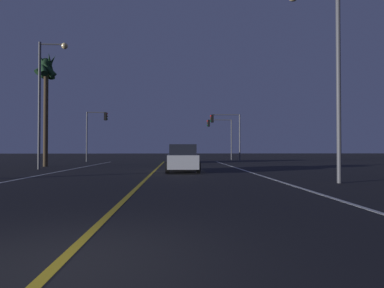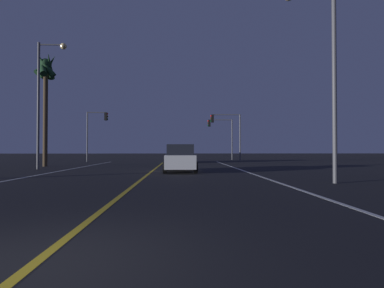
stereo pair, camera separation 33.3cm
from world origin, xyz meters
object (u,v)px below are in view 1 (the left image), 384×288
object	(u,v)px
traffic_light_near_left	(96,125)
traffic_light_near_right	(225,126)
car_lead_same_lane	(183,159)
street_lamp_left_mid	(45,90)
traffic_light_far_right	(220,130)
street_lamp_right_near	(327,61)
palm_tree_left_mid	(46,76)
car_ahead_far	(182,155)

from	to	relation	value
traffic_light_near_left	traffic_light_near_right	bearing A→B (deg)	-0.00
car_lead_same_lane	street_lamp_left_mid	xyz separation A→B (m)	(-9.57, 2.84, 4.76)
traffic_light_far_right	traffic_light_near_right	bearing A→B (deg)	89.27
street_lamp_right_near	street_lamp_left_mid	bearing A→B (deg)	-32.02
car_lead_same_lane	traffic_light_far_right	bearing A→B (deg)	-13.73
traffic_light_far_right	street_lamp_right_near	bearing A→B (deg)	91.15
palm_tree_left_mid	car_lead_same_lane	bearing A→B (deg)	-30.44
traffic_light_near_right	palm_tree_left_mid	distance (m)	19.25
car_lead_same_lane	street_lamp_right_near	world-z (taller)	street_lamp_right_near
traffic_light_far_right	palm_tree_left_mid	size ratio (longest dim) A/B	0.58
traffic_light_far_right	street_lamp_right_near	xyz separation A→B (m)	(0.57, -28.55, 1.10)
car_lead_same_lane	street_lamp_right_near	distance (m)	9.97
traffic_light_near_left	street_lamp_right_near	bearing A→B (deg)	-56.41
car_ahead_far	traffic_light_far_right	size ratio (longest dim) A/B	0.80
car_lead_same_lane	street_lamp_left_mid	world-z (taller)	street_lamp_left_mid
car_ahead_far	street_lamp_right_near	bearing A→B (deg)	-164.48
car_lead_same_lane	car_ahead_far	xyz separation A→B (m)	(0.19, 13.65, 0.00)
traffic_light_far_right	street_lamp_left_mid	distance (m)	24.10
car_ahead_far	street_lamp_left_mid	bearing A→B (deg)	137.93
palm_tree_left_mid	street_lamp_right_near	bearing A→B (deg)	-38.21
traffic_light_near_left	traffic_light_far_right	distance (m)	15.73
car_lead_same_lane	street_lamp_left_mid	distance (m)	11.06
car_lead_same_lane	street_lamp_left_mid	bearing A→B (deg)	73.50
car_ahead_far	traffic_light_far_right	bearing A→B (deg)	-32.37
street_lamp_right_near	traffic_light_near_right	bearing A→B (deg)	-88.40
car_lead_same_lane	palm_tree_left_mid	bearing A→B (deg)	59.56
car_ahead_far	traffic_light_far_right	distance (m)	10.07
traffic_light_near_right	street_lamp_right_near	distance (m)	23.08
car_ahead_far	traffic_light_far_right	xyz separation A→B (m)	(5.11, 8.07, 3.17)
car_lead_same_lane	palm_tree_left_mid	world-z (taller)	palm_tree_left_mid
traffic_light_near_right	street_lamp_left_mid	size ratio (longest dim) A/B	0.61
car_ahead_far	traffic_light_near_left	size ratio (longest dim) A/B	0.76
palm_tree_left_mid	car_ahead_far	bearing A→B (deg)	32.61
traffic_light_far_right	palm_tree_left_mid	xyz separation A→B (m)	(-16.33, -15.24, 3.41)
traffic_light_far_right	street_lamp_left_mid	bearing A→B (deg)	51.77
traffic_light_near_left	street_lamp_right_near	distance (m)	27.69
traffic_light_near_right	street_lamp_left_mid	world-z (taller)	street_lamp_left_mid
traffic_light_far_right	car_ahead_far	bearing A→B (deg)	57.63
car_lead_same_lane	traffic_light_near_left	bearing A→B (deg)	30.16
car_ahead_far	traffic_light_near_right	size ratio (longest dim) A/B	0.79
traffic_light_near_right	traffic_light_far_right	xyz separation A→B (m)	(0.07, 5.50, -0.06)
car_lead_same_lane	traffic_light_near_right	xyz separation A→B (m)	(5.24, 16.22, 3.23)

